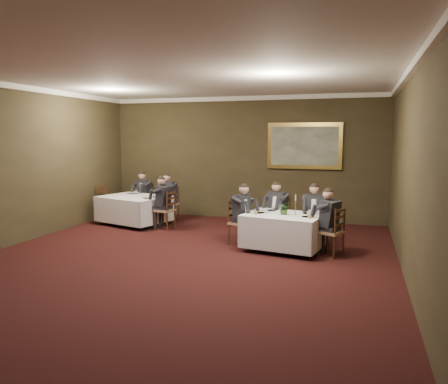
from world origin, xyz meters
The scene contains 27 objects.
ground centered at (0.00, 0.00, 0.00)m, with size 10.00×10.00×0.00m, color black.
ceiling centered at (0.00, 0.00, 3.50)m, with size 8.00×10.00×0.10m, color silver.
back_wall centered at (0.00, 5.00, 1.75)m, with size 8.00×0.10×3.50m, color #312B18.
right_wall centered at (4.00, 0.00, 1.75)m, with size 0.10×10.00×3.50m, color #312B18.
crown_molding centered at (0.00, 0.00, 3.44)m, with size 8.00×10.00×0.12m.
table_main centered at (1.74, 1.73, 0.45)m, with size 1.77×1.46×0.67m.
table_second centered at (-2.60, 3.24, 0.45)m, with size 2.07×1.78×0.67m.
chair_main_backleft centered at (1.46, 2.60, 0.28)m, with size 0.57×0.56×1.00m.
diner_main_backleft centered at (1.46, 2.59, 0.51)m, with size 0.56×0.60×1.35m.
chair_main_backright centered at (2.29, 2.45, 0.28)m, with size 0.44×0.42×1.00m.
diner_main_backright centered at (2.29, 2.44, 0.51)m, with size 0.42×0.48×1.35m.
chair_main_endleft centered at (0.75, 1.90, 0.28)m, with size 0.55×0.56×1.00m.
diner_main_endleft centered at (0.76, 1.90, 0.51)m, with size 0.59×0.55×1.35m.
chair_main_endright centered at (2.72, 1.55, 0.28)m, with size 0.56×0.57×1.00m.
diner_main_endright centered at (2.71, 1.56, 0.51)m, with size 0.60×0.56×1.35m.
chair_sec_backleft centered at (-2.79, 4.24, 0.28)m, with size 0.56×0.55×1.00m.
diner_sec_backleft centered at (-2.80, 4.23, 0.51)m, with size 0.54×0.59×1.35m.
chair_sec_backright centered at (-1.89, 3.97, 0.28)m, with size 0.53×0.51×1.00m.
diner_sec_backright centered at (-1.89, 3.96, 0.51)m, with size 0.50×0.56×1.35m.
chair_sec_endright centered at (-1.53, 2.93, 0.28)m, with size 0.47×0.49×1.00m.
diner_sec_endright centered at (-1.54, 2.93, 0.51)m, with size 0.52×0.45×1.35m.
chair_sec_endleft centered at (-3.67, 3.56, 0.28)m, with size 0.53×0.55×1.00m.
centerpiece centered at (1.75, 1.70, 0.90)m, with size 0.25×0.22×0.28m, color #2D5926.
candlestick centered at (1.98, 1.73, 0.93)m, with size 0.06×0.06×0.44m.
place_setting_table_main centered at (1.43, 2.15, 0.80)m, with size 0.33×0.31×0.14m.
place_setting_table_second centered at (-2.90, 3.76, 0.80)m, with size 0.33×0.31×0.14m.
painting centered at (1.74, 4.94, 2.12)m, with size 2.03×0.09×1.27m.
Camera 1 is at (3.22, -7.19, 2.38)m, focal length 35.00 mm.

